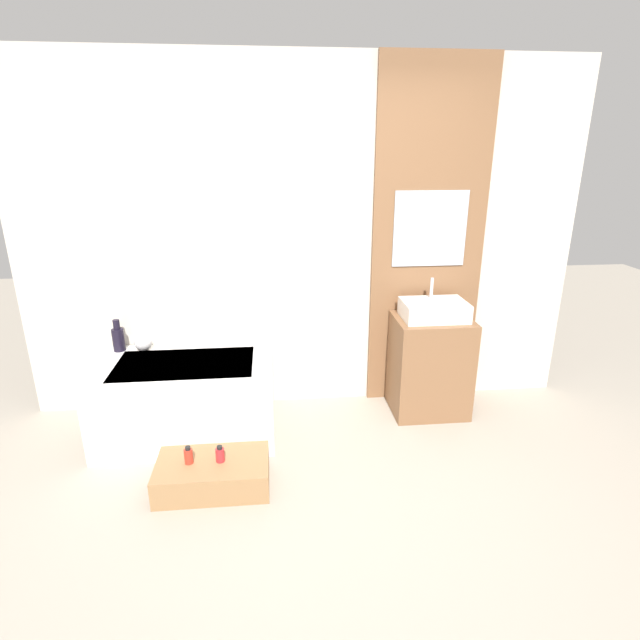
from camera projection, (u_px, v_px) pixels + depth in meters
The scene contains 12 objects.
ground_plane at pixel (326, 536), 2.68m from camera, with size 12.00×12.00×0.00m, color #A39989.
wall_tiled_back at pixel (304, 242), 3.73m from camera, with size 4.20×0.06×2.60m, color beige.
wall_wood_accent at pixel (428, 241), 3.77m from camera, with size 0.86×0.04×2.60m.
bathtub at pixel (188, 398), 3.58m from camera, with size 1.22×0.77×0.54m.
glass_shower_screen at pixel (265, 295), 3.30m from camera, with size 0.01×0.56×1.01m, color silver.
wooden_step_bench at pixel (213, 474), 3.04m from camera, with size 0.68×0.39×0.18m, color #997047.
vanity_cabinet at pixel (430, 365), 3.84m from camera, with size 0.57×0.46×0.77m, color brown.
sink at pixel (434, 310), 3.70m from camera, with size 0.47×0.33×0.29m.
vase_tall_dark at pixel (118, 338), 3.69m from camera, with size 0.09×0.09×0.24m.
vase_round_light at pixel (143, 343), 3.70m from camera, with size 0.13×0.13×0.13m, color white.
bottle_soap_primary at pixel (189, 456), 2.98m from camera, with size 0.05×0.05×0.11m.
bottle_soap_secondary at pixel (220, 454), 3.00m from camera, with size 0.05×0.05×0.10m.
Camera 1 is at (-0.25, -2.13, 1.98)m, focal length 28.00 mm.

